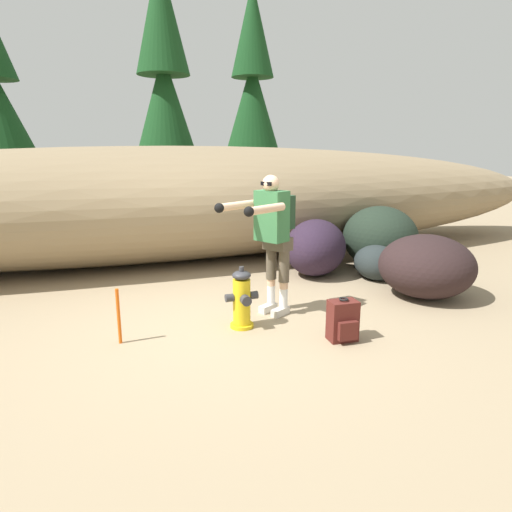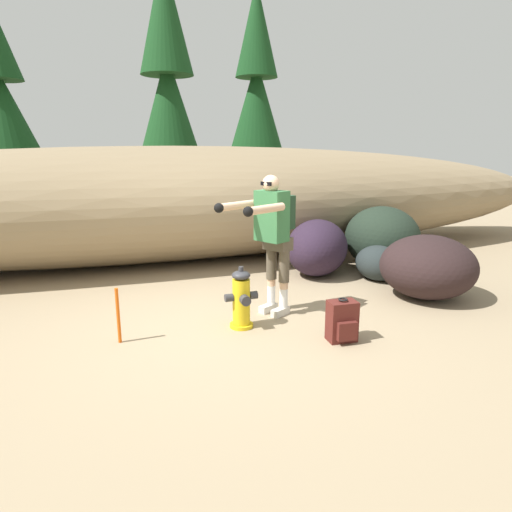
{
  "view_description": "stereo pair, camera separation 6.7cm",
  "coord_description": "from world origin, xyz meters",
  "px_view_note": "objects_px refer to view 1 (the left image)",
  "views": [
    {
      "loc": [
        -1.44,
        -4.82,
        2.0
      ],
      "look_at": [
        0.38,
        0.1,
        0.75
      ],
      "focal_mm": 31.63,
      "sensor_mm": 36.0,
      "label": 1
    },
    {
      "loc": [
        -1.38,
        -4.84,
        2.0
      ],
      "look_at": [
        0.38,
        0.1,
        0.75
      ],
      "focal_mm": 31.63,
      "sensor_mm": 36.0,
      "label": 2
    }
  ],
  "objects_px": {
    "fire_hydrant": "(242,300)",
    "spare_backpack": "(343,321)",
    "boulder_large": "(380,237)",
    "boulder_mid": "(316,247)",
    "boulder_small": "(426,266)",
    "boulder_outlier": "(377,263)",
    "survey_stake": "(119,316)",
    "utility_worker": "(273,228)"
  },
  "relations": [
    {
      "from": "survey_stake",
      "to": "boulder_large",
      "type": "bearing_deg",
      "value": 20.95
    },
    {
      "from": "boulder_outlier",
      "to": "survey_stake",
      "type": "distance_m",
      "value": 4.09
    },
    {
      "from": "fire_hydrant",
      "to": "spare_backpack",
      "type": "height_order",
      "value": "fire_hydrant"
    },
    {
      "from": "boulder_mid",
      "to": "survey_stake",
      "type": "bearing_deg",
      "value": -152.21
    },
    {
      "from": "boulder_large",
      "to": "boulder_small",
      "type": "height_order",
      "value": "boulder_large"
    },
    {
      "from": "utility_worker",
      "to": "boulder_mid",
      "type": "distance_m",
      "value": 2.07
    },
    {
      "from": "fire_hydrant",
      "to": "boulder_outlier",
      "type": "bearing_deg",
      "value": 23.12
    },
    {
      "from": "survey_stake",
      "to": "boulder_small",
      "type": "bearing_deg",
      "value": 2.1
    },
    {
      "from": "fire_hydrant",
      "to": "boulder_large",
      "type": "relative_size",
      "value": 0.55
    },
    {
      "from": "boulder_mid",
      "to": "boulder_outlier",
      "type": "bearing_deg",
      "value": -37.74
    },
    {
      "from": "utility_worker",
      "to": "spare_backpack",
      "type": "xyz_separation_m",
      "value": [
        0.41,
        -0.98,
        -0.86
      ]
    },
    {
      "from": "spare_backpack",
      "to": "survey_stake",
      "type": "distance_m",
      "value": 2.36
    },
    {
      "from": "boulder_mid",
      "to": "boulder_outlier",
      "type": "relative_size",
      "value": 1.64
    },
    {
      "from": "boulder_large",
      "to": "boulder_small",
      "type": "bearing_deg",
      "value": -101.91
    },
    {
      "from": "utility_worker",
      "to": "boulder_small",
      "type": "height_order",
      "value": "utility_worker"
    },
    {
      "from": "fire_hydrant",
      "to": "boulder_small",
      "type": "bearing_deg",
      "value": 3.76
    },
    {
      "from": "fire_hydrant",
      "to": "boulder_large",
      "type": "bearing_deg",
      "value": 29.3
    },
    {
      "from": "spare_backpack",
      "to": "boulder_mid",
      "type": "distance_m",
      "value": 2.6
    },
    {
      "from": "boulder_small",
      "to": "boulder_outlier",
      "type": "height_order",
      "value": "boulder_small"
    },
    {
      "from": "fire_hydrant",
      "to": "boulder_small",
      "type": "xyz_separation_m",
      "value": [
        2.73,
        0.18,
        0.1
      ]
    },
    {
      "from": "fire_hydrant",
      "to": "boulder_outlier",
      "type": "xyz_separation_m",
      "value": [
        2.6,
        1.11,
        -0.06
      ]
    },
    {
      "from": "utility_worker",
      "to": "boulder_large",
      "type": "relative_size",
      "value": 1.31
    },
    {
      "from": "spare_backpack",
      "to": "boulder_outlier",
      "type": "relative_size",
      "value": 0.62
    },
    {
      "from": "utility_worker",
      "to": "survey_stake",
      "type": "bearing_deg",
      "value": -20.99
    },
    {
      "from": "utility_worker",
      "to": "boulder_large",
      "type": "xyz_separation_m",
      "value": [
        2.58,
        1.45,
        -0.55
      ]
    },
    {
      "from": "utility_worker",
      "to": "boulder_small",
      "type": "bearing_deg",
      "value": 149.62
    },
    {
      "from": "boulder_outlier",
      "to": "boulder_small",
      "type": "bearing_deg",
      "value": -81.48
    },
    {
      "from": "fire_hydrant",
      "to": "boulder_outlier",
      "type": "distance_m",
      "value": 2.82
    },
    {
      "from": "boulder_large",
      "to": "boulder_outlier",
      "type": "distance_m",
      "value": 0.81
    },
    {
      "from": "boulder_large",
      "to": "boulder_mid",
      "type": "bearing_deg",
      "value": -179.35
    },
    {
      "from": "fire_hydrant",
      "to": "boulder_small",
      "type": "relative_size",
      "value": 0.56
    },
    {
      "from": "boulder_small",
      "to": "fire_hydrant",
      "type": "bearing_deg",
      "value": -176.24
    },
    {
      "from": "boulder_large",
      "to": "survey_stake",
      "type": "distance_m",
      "value": 4.72
    },
    {
      "from": "boulder_outlier",
      "to": "fire_hydrant",
      "type": "bearing_deg",
      "value": -156.88
    },
    {
      "from": "fire_hydrant",
      "to": "survey_stake",
      "type": "bearing_deg",
      "value": 178.73
    },
    {
      "from": "utility_worker",
      "to": "boulder_large",
      "type": "distance_m",
      "value": 3.01
    },
    {
      "from": "boulder_large",
      "to": "boulder_mid",
      "type": "xyz_separation_m",
      "value": [
        -1.23,
        -0.01,
        -0.08
      ]
    },
    {
      "from": "boulder_mid",
      "to": "boulder_small",
      "type": "bearing_deg",
      "value": -59.22
    },
    {
      "from": "boulder_small",
      "to": "survey_stake",
      "type": "bearing_deg",
      "value": -177.9
    },
    {
      "from": "boulder_mid",
      "to": "boulder_outlier",
      "type": "distance_m",
      "value": 0.99
    },
    {
      "from": "utility_worker",
      "to": "boulder_mid",
      "type": "bearing_deg",
      "value": -161.39
    },
    {
      "from": "spare_backpack",
      "to": "boulder_mid",
      "type": "xyz_separation_m",
      "value": [
        0.93,
        2.42,
        0.24
      ]
    }
  ]
}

